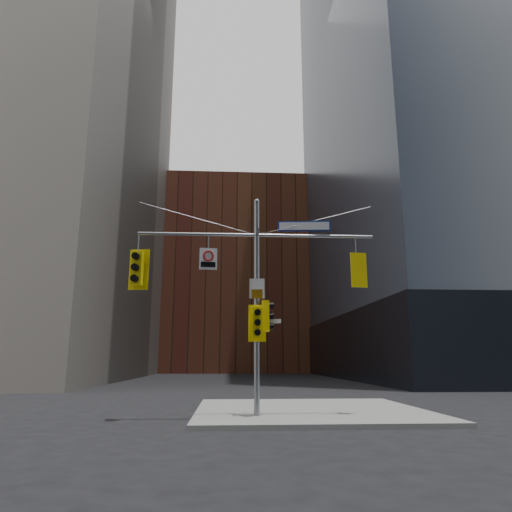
{
  "coord_description": "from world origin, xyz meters",
  "views": [
    {
      "loc": [
        -0.9,
        -12.96,
        1.89
      ],
      "look_at": [
        -0.03,
        2.0,
        5.27
      ],
      "focal_mm": 32.0,
      "sensor_mm": 36.0,
      "label": 1
    }
  ],
  "objects": [
    {
      "name": "traffic_light_east_arm",
      "position": [
        3.4,
        1.99,
        4.8
      ],
      "size": [
        0.57,
        0.49,
        1.19
      ],
      "rotation": [
        0.0,
        0.0,
        3.28
      ],
      "color": "yellow",
      "rests_on": "ground"
    },
    {
      "name": "street_blade_ew",
      "position": [
        0.45,
        2.0,
        3.09
      ],
      "size": [
        0.69,
        0.1,
        0.14
      ],
      "rotation": [
        0.0,
        0.0,
        -0.11
      ],
      "color": "silver",
      "rests_on": "ground"
    },
    {
      "name": "regulatory_sign_pole",
      "position": [
        0.0,
        1.88,
        4.13
      ],
      "size": [
        0.5,
        0.08,
        0.65
      ],
      "rotation": [
        0.0,
        0.0,
        -0.09
      ],
      "color": "silver",
      "rests_on": "ground"
    },
    {
      "name": "ground",
      "position": [
        0.0,
        0.0,
        0.0
      ],
      "size": [
        160.0,
        160.0,
        0.0
      ],
      "primitive_type": "plane",
      "color": "black",
      "rests_on": "ground"
    },
    {
      "name": "signal_assembly",
      "position": [
        0.0,
        1.99,
        4.42
      ],
      "size": [
        8.0,
        0.8,
        7.3
      ],
      "color": "gray",
      "rests_on": "ground"
    },
    {
      "name": "street_blade_ns",
      "position": [
        0.0,
        2.45,
        2.78
      ],
      "size": [
        0.12,
        0.78,
        0.16
      ],
      "rotation": [
        0.0,
        0.0,
        0.11
      ],
      "color": "#145926",
      "rests_on": "ground"
    },
    {
      "name": "sidewalk_corner",
      "position": [
        2.0,
        4.0,
        0.07
      ],
      "size": [
        8.0,
        8.0,
        0.15
      ],
      "primitive_type": "cube",
      "color": "gray",
      "rests_on": "ground"
    },
    {
      "name": "street_sign_blade",
      "position": [
        1.63,
        2.0,
        6.35
      ],
      "size": [
        1.82,
        0.21,
        0.36
      ],
      "rotation": [
        0.0,
        0.0,
        -0.09
      ],
      "color": "navy",
      "rests_on": "ground"
    },
    {
      "name": "brick_midrise",
      "position": [
        0.0,
        58.0,
        14.0
      ],
      "size": [
        26.0,
        20.0,
        28.0
      ],
      "primitive_type": "cube",
      "color": "brown",
      "rests_on": "ground"
    },
    {
      "name": "traffic_light_west_arm",
      "position": [
        -3.96,
        2.01,
        4.8
      ],
      "size": [
        0.66,
        0.56,
        1.38
      ],
      "rotation": [
        0.0,
        0.0,
        -0.13
      ],
      "color": "yellow",
      "rests_on": "ground"
    },
    {
      "name": "traffic_light_pole_side",
      "position": [
        0.32,
        2.0,
        3.26
      ],
      "size": [
        0.4,
        0.34,
        1.02
      ],
      "rotation": [
        0.0,
        0.0,
        1.6
      ],
      "color": "yellow",
      "rests_on": "ground"
    },
    {
      "name": "traffic_light_pole_front",
      "position": [
        0.0,
        1.73,
        3.02
      ],
      "size": [
        0.56,
        0.44,
        1.18
      ],
      "rotation": [
        0.0,
        0.0,
        -0.02
      ],
      "color": "yellow",
      "rests_on": "ground"
    },
    {
      "name": "regulatory_sign_arm",
      "position": [
        -1.63,
        1.97,
        5.17
      ],
      "size": [
        0.59,
        0.12,
        0.74
      ],
      "rotation": [
        0.0,
        0.0,
        0.12
      ],
      "color": "silver",
      "rests_on": "ground"
    }
  ]
}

